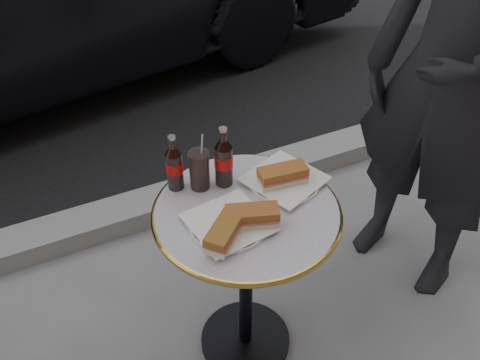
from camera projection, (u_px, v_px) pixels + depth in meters
name	position (u px, v px, depth m)	size (l,w,h in m)	color
ground	(245.00, 341.00, 2.19)	(80.00, 80.00, 0.00)	slate
curb	(169.00, 201.00, 2.79)	(40.00, 0.20, 0.12)	gray
bistro_table	(246.00, 283.00, 1.96)	(0.62, 0.62, 0.73)	#BAB2C4
plate_left	(229.00, 224.00, 1.67)	(0.24, 0.24, 0.01)	white
plate_right	(284.00, 181.00, 1.83)	(0.25, 0.25, 0.01)	white
sandwich_left_a	(225.00, 233.00, 1.59)	(0.16, 0.08, 0.06)	brown
sandwich_left_b	(252.00, 217.00, 1.64)	(0.16, 0.08, 0.06)	#9C5427
sandwich_right	(283.00, 176.00, 1.80)	(0.16, 0.08, 0.06)	#A45A29
cola_bottle_left	(174.00, 162.00, 1.75)	(0.06, 0.06, 0.21)	black
cola_bottle_right	(224.00, 156.00, 1.76)	(0.06, 0.06, 0.23)	black
cola_glass	(199.00, 170.00, 1.78)	(0.07, 0.07, 0.14)	black
pedestrian	(454.00, 80.00, 1.94)	(0.70, 0.46, 1.91)	black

